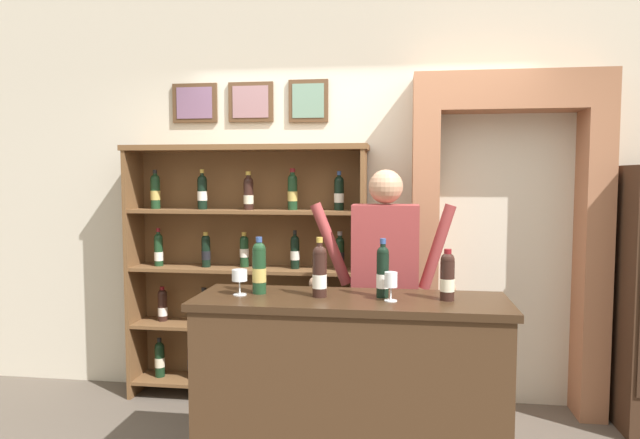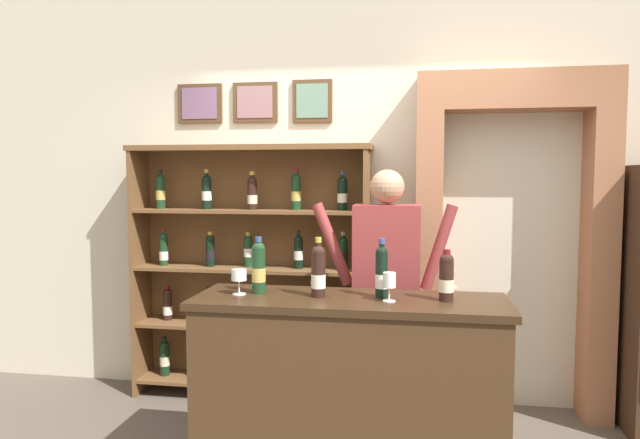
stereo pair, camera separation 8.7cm
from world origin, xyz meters
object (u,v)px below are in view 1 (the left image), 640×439
at_px(shopkeeper, 385,275).
at_px(wine_glass_left, 391,282).
at_px(wine_shelf, 247,267).
at_px(tasting_counter, 350,394).
at_px(tasting_bottle_vin_santo, 447,276).
at_px(tasting_bottle_bianco, 383,271).
at_px(tasting_bottle_grappa, 259,267).
at_px(tasting_bottle_chianti, 320,271).
at_px(wine_glass_right, 240,276).

height_order(shopkeeper, wine_glass_left, shopkeeper).
relative_size(wine_shelf, tasting_counter, 1.16).
relative_size(tasting_counter, tasting_bottle_vin_santo, 6.21).
height_order(wine_shelf, tasting_bottle_bianco, wine_shelf).
xyz_separation_m(tasting_bottle_grappa, wine_glass_left, (0.71, -0.10, -0.04)).
distance_m(tasting_bottle_chianti, wine_glass_right, 0.43).
bearing_deg(wine_glass_right, tasting_bottle_grappa, 30.49).
xyz_separation_m(tasting_bottle_vin_santo, wine_glass_left, (-0.29, -0.06, -0.03)).
xyz_separation_m(tasting_counter, tasting_bottle_vin_santo, (0.50, 0.01, 0.65)).
bearing_deg(tasting_bottle_vin_santo, wine_shelf, 139.84).
xyz_separation_m(tasting_bottle_bianco, wine_glass_left, (0.04, -0.09, -0.04)).
bearing_deg(tasting_bottle_bianco, tasting_bottle_vin_santo, -4.73).
relative_size(tasting_counter, tasting_bottle_bianco, 5.27).
bearing_deg(wine_glass_left, shopkeeper, 94.22).
xyz_separation_m(tasting_counter, wine_glass_left, (0.21, -0.05, 0.62)).
relative_size(tasting_bottle_chianti, wine_glass_left, 2.11).
bearing_deg(wine_glass_left, tasting_bottle_chianti, 171.60).
relative_size(tasting_bottle_vin_santo, wine_glass_left, 1.76).
bearing_deg(tasting_bottle_grappa, wine_shelf, 108.40).
bearing_deg(tasting_bottle_bianco, tasting_bottle_grappa, 179.58).
distance_m(tasting_bottle_bianco, tasting_bottle_vin_santo, 0.33).
bearing_deg(tasting_bottle_bianco, wine_shelf, 132.65).
bearing_deg(shopkeeper, tasting_bottle_vin_santo, -59.46).
height_order(tasting_bottle_bianco, tasting_bottle_vin_santo, tasting_bottle_bianco).
relative_size(tasting_bottle_bianco, wine_glass_left, 2.08).
distance_m(wine_shelf, shopkeeper, 1.20).
bearing_deg(tasting_bottle_bianco, wine_glass_right, -176.20).
height_order(tasting_bottle_vin_santo, wine_glass_left, tasting_bottle_vin_santo).
relative_size(tasting_bottle_chianti, tasting_bottle_vin_santo, 1.20).
distance_m(tasting_bottle_chianti, tasting_bottle_vin_santo, 0.66).
distance_m(tasting_bottle_chianti, tasting_bottle_bianco, 0.33).
distance_m(wine_shelf, tasting_counter, 1.54).
bearing_deg(tasting_bottle_chianti, wine_shelf, 121.38).
distance_m(tasting_bottle_chianti, wine_glass_left, 0.38).
distance_m(tasting_bottle_grappa, tasting_bottle_bianco, 0.67).
xyz_separation_m(tasting_counter, shopkeeper, (0.17, 0.57, 0.54)).
bearing_deg(wine_shelf, tasting_bottle_chianti, -58.62).
relative_size(tasting_bottle_grappa, tasting_bottle_chianti, 0.98).
relative_size(tasting_bottle_grappa, wine_glass_left, 2.06).
height_order(tasting_counter, tasting_bottle_vin_santo, tasting_bottle_vin_santo).
relative_size(shopkeeper, wine_glass_right, 12.45).
distance_m(shopkeeper, wine_glass_left, 0.64).
xyz_separation_m(wine_shelf, tasting_bottle_bianco, (1.05, -1.14, 0.18)).
distance_m(shopkeeper, tasting_bottle_bianco, 0.55).
bearing_deg(wine_shelf, tasting_bottle_vin_santo, -40.16).
distance_m(tasting_counter, tasting_bottle_chianti, 0.68).
relative_size(shopkeeper, tasting_bottle_bianco, 5.50).
height_order(shopkeeper, tasting_bottle_vin_santo, shopkeeper).
xyz_separation_m(tasting_bottle_grappa, tasting_bottle_vin_santo, (1.00, -0.03, -0.02)).
bearing_deg(wine_shelf, tasting_counter, -53.15).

